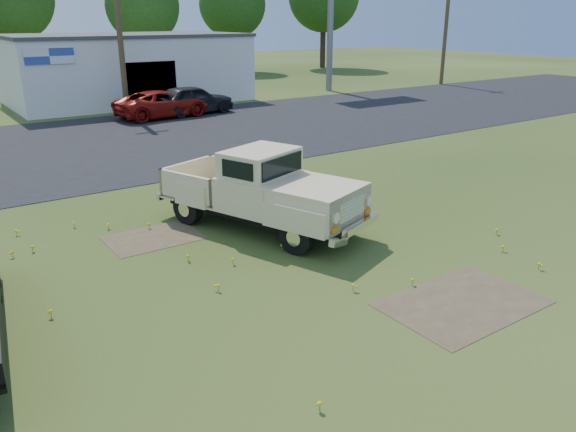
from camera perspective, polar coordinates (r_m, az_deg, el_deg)
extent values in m
plane|color=#2A4014|center=(12.15, 1.64, -5.25)|extent=(140.00, 140.00, 0.00)
cube|color=black|center=(25.26, -19.17, 6.81)|extent=(90.00, 14.00, 0.02)
cube|color=brown|center=(11.21, 17.29, -8.45)|extent=(3.00, 2.00, 0.01)
cube|color=brown|center=(14.12, -13.51, -2.17)|extent=(2.20, 1.60, 0.01)
cube|color=white|center=(38.12, -15.99, 14.15)|extent=(14.00, 8.00, 4.00)
cube|color=#3F3F44|center=(38.01, -16.29, 17.21)|extent=(14.20, 8.20, 0.20)
cube|color=black|center=(34.47, -13.66, 13.18)|extent=(3.00, 0.10, 2.20)
cube|color=silver|center=(32.63, -23.09, 14.71)|extent=(2.50, 0.08, 0.80)
cylinder|color=slate|center=(42.28, 4.30, 17.99)|extent=(0.44, 0.44, 8.00)
cylinder|color=#4B3822|center=(32.62, -16.77, 17.71)|extent=(0.30, 0.30, 9.00)
cylinder|color=#4B3822|center=(47.87, 15.76, 18.13)|extent=(0.30, 0.30, 9.00)
cylinder|color=#362418|center=(50.19, -25.80, 14.00)|extent=(0.56, 0.56, 3.78)
cylinder|color=#362418|center=(51.44, -14.15, 15.19)|extent=(0.56, 0.56, 3.42)
sphere|color=#1D4714|center=(51.34, -14.56, 19.96)|extent=(6.08, 6.08, 6.08)
cylinder|color=#362418|center=(57.99, -5.53, 16.18)|extent=(0.56, 0.56, 3.60)
sphere|color=#1D4714|center=(57.91, -5.68, 20.65)|extent=(6.40, 6.40, 6.40)
cylinder|color=#362418|center=(62.33, 3.55, 16.70)|extent=(0.56, 0.56, 4.14)
imported|color=maroon|center=(31.34, -12.61, 11.03)|extent=(5.32, 2.86, 1.42)
imported|color=black|center=(32.04, -9.71, 11.55)|extent=(4.91, 2.48, 1.60)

